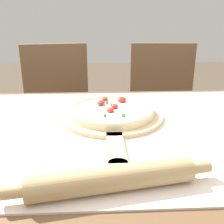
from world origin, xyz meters
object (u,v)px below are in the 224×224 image
Objects in this scene: chair_right at (162,108)px; pizza_peel at (112,118)px; pizza at (112,110)px; rolling_pin at (112,179)px; chair_left at (57,110)px.

pizza_peel is at bearing -111.34° from chair_right.
rolling_pin is (-0.02, -0.39, 0.00)m from pizza.
pizza_peel is 1.82× the size of pizza.
chair_left reaches higher than rolling_pin.
rolling_pin is at bearing -92.84° from pizza_peel.
pizza_peel is 0.83m from chair_right.
chair_left is (-0.27, 1.10, -0.25)m from rolling_pin.
pizza_peel is at bearing 87.16° from rolling_pin.
chair_right reaches higher than pizza_peel.
chair_left is at bearing 111.54° from pizza_peel.
rolling_pin is 1.18m from chair_right.
pizza is at bearing 89.86° from pizza_peel.
pizza_peel is 0.57× the size of chair_right.
chair_right is at bearing 64.35° from pizza.
rolling_pin is at bearing -82.78° from chair_left.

